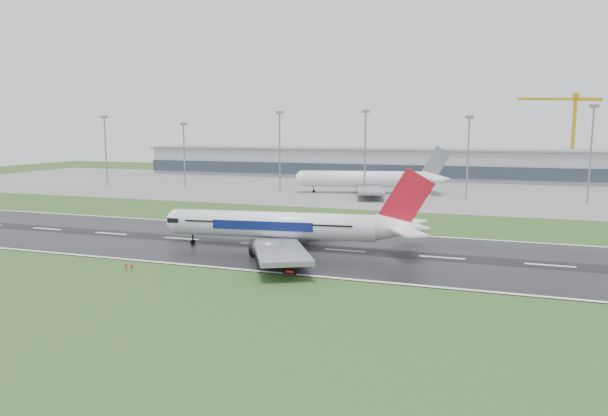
% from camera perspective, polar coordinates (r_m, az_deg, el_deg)
% --- Properties ---
extents(ground, '(520.00, 520.00, 0.00)m').
position_cam_1_polar(ground, '(132.88, -12.61, -3.16)').
color(ground, '#26471A').
rests_on(ground, ground).
extents(runway, '(400.00, 45.00, 0.10)m').
position_cam_1_polar(runway, '(132.87, -12.62, -3.14)').
color(runway, black).
rests_on(runway, ground).
extents(apron, '(400.00, 130.00, 0.08)m').
position_cam_1_polar(apron, '(247.04, 2.64, 2.19)').
color(apron, slate).
rests_on(apron, ground).
extents(terminal, '(240.00, 36.00, 15.00)m').
position_cam_1_polar(terminal, '(304.34, 5.81, 4.69)').
color(terminal, '#9599A0').
rests_on(terminal, ground).
extents(main_airliner, '(64.20, 61.79, 17.12)m').
position_cam_1_polar(main_airliner, '(117.32, -1.22, -0.15)').
color(main_airliner, white).
rests_on(main_airliner, runway).
extents(parked_airliner, '(74.82, 71.59, 18.47)m').
position_cam_1_polar(parked_airliner, '(223.32, 6.75, 3.90)').
color(parked_airliner, white).
rests_on(parked_airliner, apron).
extents(tower_crane, '(41.32, 20.90, 43.89)m').
position_cam_1_polar(tower_crane, '(313.47, 26.20, 6.64)').
color(tower_crane, '#BD8F0D').
rests_on(tower_crane, ground).
extents(runway_sign, '(2.28, 0.92, 1.04)m').
position_cam_1_polar(runway_sign, '(97.97, -1.47, -6.68)').
color(runway_sign, black).
rests_on(runway_sign, ground).
extents(floodmast_0, '(0.64, 0.64, 30.82)m').
position_cam_1_polar(floodmast_0, '(270.38, -19.92, 5.50)').
color(floodmast_0, gray).
rests_on(floodmast_0, ground).
extents(floodmast_1, '(0.64, 0.64, 27.50)m').
position_cam_1_polar(floodmast_1, '(246.75, -12.34, 5.20)').
color(floodmast_1, gray).
rests_on(floodmast_1, ground).
extents(floodmast_2, '(0.64, 0.64, 31.95)m').
position_cam_1_polar(floodmast_2, '(226.75, -2.54, 5.70)').
color(floodmast_2, gray).
rests_on(floodmast_2, ground).
extents(floodmast_3, '(0.64, 0.64, 32.09)m').
position_cam_1_polar(floodmast_3, '(216.30, 6.37, 5.56)').
color(floodmast_3, gray).
rests_on(floodmast_3, ground).
extents(floodmast_4, '(0.64, 0.64, 29.56)m').
position_cam_1_polar(floodmast_4, '(211.42, 16.66, 4.87)').
color(floodmast_4, gray).
rests_on(floodmast_4, ground).
extents(floodmast_5, '(0.64, 0.64, 32.97)m').
position_cam_1_polar(floodmast_5, '(213.66, 27.64, 4.77)').
color(floodmast_5, gray).
rests_on(floodmast_5, ground).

